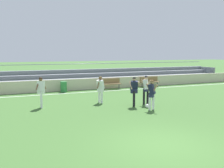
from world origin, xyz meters
TOP-DOWN VIEW (x-y plane):
  - ground_plane at (0.00, 0.00)m, footprint 160.00×160.00m
  - field_line_sideline at (0.00, 11.82)m, footprint 44.00×0.12m
  - sideline_wall at (0.00, 13.15)m, footprint 48.00×0.16m
  - bleacher_stand at (2.97, 15.54)m, footprint 26.71×2.65m
  - bench_centre_sideline at (3.22, 12.58)m, footprint 1.80×0.40m
  - bench_near_bin at (7.00, 12.58)m, footprint 1.80×0.40m
  - trash_bin at (-0.69, 12.57)m, footprint 0.49×0.49m
  - player_white_trailing_run at (2.84, 6.06)m, footprint 0.49×0.65m
  - player_dark_challenging at (2.37, 4.65)m, footprint 0.53×0.63m
  - player_white_deep_cover at (-3.01, 7.46)m, footprint 0.64×0.45m
  - player_white_pressing_high at (0.50, 7.49)m, footprint 0.60×0.52m
  - player_dark_dropping_back at (1.92, 5.81)m, footprint 0.49×0.50m
  - soccer_ball at (2.40, 5.12)m, footprint 0.22×0.22m

SIDE VIEW (x-z plane):
  - ground_plane at x=0.00m, z-range 0.00..0.00m
  - field_line_sideline at x=0.00m, z-range 0.00..0.01m
  - soccer_ball at x=2.40m, z-range 0.00..0.22m
  - trash_bin at x=-0.69m, z-range 0.00..0.81m
  - sideline_wall at x=0.00m, z-range 0.00..0.93m
  - bench_centre_sideline at x=3.22m, z-range 0.10..1.00m
  - bench_near_bin at x=7.00m, z-range 0.10..1.00m
  - bleacher_stand at x=2.97m, z-range -0.18..1.83m
  - player_dark_challenging at x=2.37m, z-range 0.15..1.78m
  - player_white_pressing_high at x=0.50m, z-range 0.15..1.78m
  - player_dark_dropping_back at x=1.92m, z-range 0.16..1.85m
  - player_white_trailing_run at x=2.84m, z-range 0.17..1.87m
  - player_white_deep_cover at x=-3.01m, z-range 0.17..1.89m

